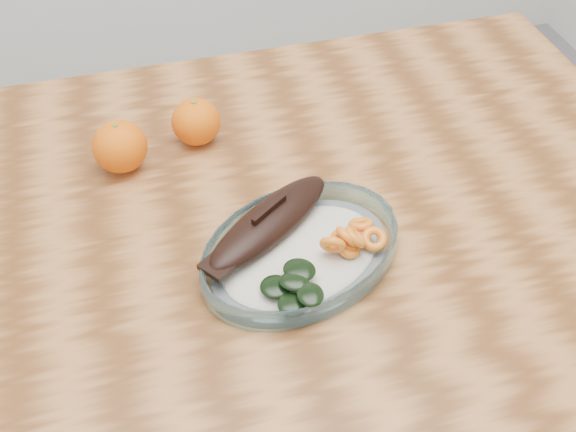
# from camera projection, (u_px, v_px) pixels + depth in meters

# --- Properties ---
(dining_table) EXTENTS (1.20, 0.80, 0.75)m
(dining_table) POSITION_uv_depth(u_px,v_px,m) (261.00, 264.00, 1.03)
(dining_table) COLOR brown
(dining_table) RESTS_ON ground
(plated_meal) EXTENTS (0.63, 0.63, 0.08)m
(plated_meal) POSITION_uv_depth(u_px,v_px,m) (300.00, 249.00, 0.89)
(plated_meal) COLOR white
(plated_meal) RESTS_ON dining_table
(orange_left) EXTENTS (0.08, 0.08, 0.08)m
(orange_left) POSITION_uv_depth(u_px,v_px,m) (120.00, 147.00, 1.00)
(orange_left) COLOR #FF5405
(orange_left) RESTS_ON dining_table
(orange_right) EXTENTS (0.07, 0.07, 0.07)m
(orange_right) POSITION_uv_depth(u_px,v_px,m) (196.00, 122.00, 1.04)
(orange_right) COLOR #FF5405
(orange_right) RESTS_ON dining_table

